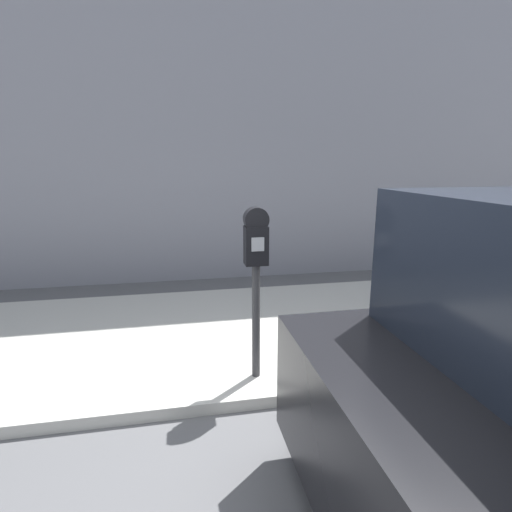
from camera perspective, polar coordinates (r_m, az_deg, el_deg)
ground_plane at (r=2.84m, az=8.85°, el=-29.45°), size 60.00×60.00×0.00m
sidewalk at (r=4.61m, az=-0.50°, el=-10.59°), size 24.00×2.80×0.10m
building_facade at (r=6.74m, az=-4.69°, el=21.84°), size 24.00×0.30×5.85m
parking_meter at (r=3.25m, az=0.00°, el=-0.62°), size 0.20×0.15×1.47m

